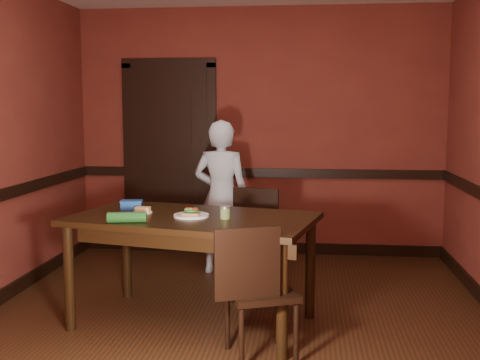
% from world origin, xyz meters
% --- Properties ---
extents(floor, '(4.00, 4.50, 0.01)m').
position_xyz_m(floor, '(0.00, 0.00, 0.00)').
color(floor, black).
rests_on(floor, ground).
extents(wall_back, '(4.00, 0.02, 2.70)m').
position_xyz_m(wall_back, '(0.00, 2.25, 1.35)').
color(wall_back, maroon).
rests_on(wall_back, ground).
extents(wall_front, '(4.00, 0.02, 2.70)m').
position_xyz_m(wall_front, '(0.00, -2.25, 1.35)').
color(wall_front, maroon).
rests_on(wall_front, ground).
extents(dado_back, '(4.00, 0.03, 0.10)m').
position_xyz_m(dado_back, '(0.00, 2.23, 0.90)').
color(dado_back, black).
rests_on(dado_back, ground).
extents(baseboard_back, '(4.00, 0.03, 0.12)m').
position_xyz_m(baseboard_back, '(0.00, 2.23, 0.06)').
color(baseboard_back, black).
rests_on(baseboard_back, ground).
extents(door, '(1.05, 0.07, 2.20)m').
position_xyz_m(door, '(-1.00, 2.22, 1.09)').
color(door, black).
rests_on(door, ground).
extents(dining_table, '(1.93, 1.35, 0.82)m').
position_xyz_m(dining_table, '(-0.31, -0.04, 0.41)').
color(dining_table, black).
rests_on(dining_table, floor).
extents(chair_far, '(0.51, 0.51, 0.90)m').
position_xyz_m(chair_far, '(0.11, 0.78, 0.45)').
color(chair_far, black).
rests_on(chair_far, floor).
extents(chair_near, '(0.54, 0.54, 0.90)m').
position_xyz_m(chair_near, '(0.24, -0.58, 0.45)').
color(chair_near, black).
rests_on(chair_near, floor).
extents(person, '(0.59, 0.43, 1.50)m').
position_xyz_m(person, '(-0.30, 1.39, 0.75)').
color(person, silver).
rests_on(person, floor).
extents(sandwich_plate, '(0.26, 0.26, 0.07)m').
position_xyz_m(sandwich_plate, '(-0.31, -0.06, 0.84)').
color(sandwich_plate, white).
rests_on(sandwich_plate, dining_table).
extents(sauce_jar, '(0.08, 0.08, 0.09)m').
position_xyz_m(sauce_jar, '(-0.05, -0.12, 0.87)').
color(sauce_jar, olive).
rests_on(sauce_jar, dining_table).
extents(cheese_saucer, '(0.14, 0.14, 0.04)m').
position_xyz_m(cheese_saucer, '(-0.71, 0.05, 0.84)').
color(cheese_saucer, white).
rests_on(cheese_saucer, dining_table).
extents(food_tub, '(0.19, 0.14, 0.07)m').
position_xyz_m(food_tub, '(-0.84, 0.19, 0.86)').
color(food_tub, blue).
rests_on(food_tub, dining_table).
extents(wrapped_veg, '(0.28, 0.13, 0.08)m').
position_xyz_m(wrapped_veg, '(-0.71, -0.34, 0.86)').
color(wrapped_veg, '#19511C').
rests_on(wrapped_veg, dining_table).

